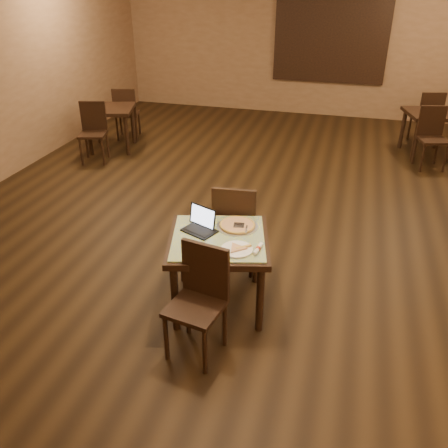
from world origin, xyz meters
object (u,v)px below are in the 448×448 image
(other_table_a_chair_far, at_px, (428,115))
(other_table_b_chair_far, at_px, (126,111))
(other_table_a, at_px, (431,119))
(pizza_pan, at_px, (237,226))
(other_table_b_chair_near, at_px, (93,128))
(chair_main_far, at_px, (235,224))
(other_table_a_chair_near, at_px, (432,134))
(tiled_table, at_px, (218,246))
(other_table_b, at_px, (110,115))
(chair_main_near, at_px, (200,295))
(laptop, at_px, (201,224))

(other_table_a_chair_far, height_order, other_table_b_chair_far, other_table_a_chair_far)
(other_table_a, xyz_separation_m, other_table_b_chair_far, (-5.42, -0.63, -0.08))
(other_table_a_chair_far, xyz_separation_m, other_table_b_chair_far, (-5.45, -1.20, -0.00))
(pizza_pan, bearing_deg, other_table_a_chair_far, 67.29)
(pizza_pan, relative_size, other_table_b_chair_near, 0.40)
(chair_main_far, relative_size, other_table_a_chair_near, 1.05)
(tiled_table, height_order, chair_main_far, chair_main_far)
(chair_main_far, height_order, other_table_a_chair_far, chair_main_far)
(tiled_table, height_order, other_table_b_chair_far, other_table_b_chair_far)
(chair_main_far, height_order, other_table_b, chair_main_far)
(other_table_a, bearing_deg, chair_main_near, -127.42)
(other_table_b, xyz_separation_m, other_table_b_chair_near, (-0.02, -0.57, -0.08))
(other_table_b_chair_near, bearing_deg, tiled_table, -61.99)
(chair_main_near, xyz_separation_m, other_table_b_chair_near, (-3.14, 3.87, -0.00))
(laptop, distance_m, pizza_pan, 0.35)
(tiled_table, xyz_separation_m, chair_main_near, (0.02, -0.61, -0.10))
(other_table_b, bearing_deg, chair_main_near, -70.76)
(chair_main_far, bearing_deg, chair_main_near, 85.59)
(chair_main_far, distance_m, other_table_a_chair_near, 4.49)
(other_table_a, distance_m, other_table_a_chair_near, 0.58)
(other_table_a_chair_near, relative_size, other_table_b, 0.98)
(other_table_a_chair_far, distance_m, other_table_b, 5.75)
(pizza_pan, distance_m, other_table_b_chair_near, 4.44)
(laptop, xyz_separation_m, other_table_b, (-2.90, 3.74, -0.19))
(other_table_a_chair_near, height_order, other_table_b, other_table_a_chair_near)
(other_table_a_chair_near, relative_size, other_table_b_chair_near, 1.00)
(laptop, xyz_separation_m, other_table_b_chair_far, (-2.88, 4.31, -0.26))
(tiled_table, distance_m, chair_main_near, 0.62)
(chair_main_far, relative_size, pizza_pan, 2.60)
(pizza_pan, distance_m, other_table_a, 5.29)
(chair_main_near, distance_m, laptop, 0.79)
(chair_main_far, bearing_deg, laptop, 63.12)
(other_table_b_chair_near, bearing_deg, laptop, -63.00)
(laptop, height_order, pizza_pan, laptop)
(pizza_pan, bearing_deg, other_table_b, 131.88)
(other_table_a_chair_far, bearing_deg, tiled_table, 52.10)
(other_table_a_chair_near, bearing_deg, other_table_a, 72.76)
(chair_main_far, distance_m, other_table_b_chair_near, 4.10)
(tiled_table, distance_m, other_table_b_chair_far, 5.38)
(other_table_b_chair_far, bearing_deg, other_table_a, 170.79)
(other_table_b_chair_near, bearing_deg, other_table_b_chair_far, 71.88)
(chair_main_far, height_order, laptop, chair_main_far)
(other_table_b, bearing_deg, laptop, -67.94)
(other_table_a_chair_far, distance_m, other_table_b_chair_near, 5.98)
(chair_main_far, distance_m, other_table_b_chair_far, 4.90)
(other_table_a_chair_far, relative_size, other_table_b_chair_near, 1.00)
(chair_main_far, relative_size, other_table_b, 1.03)
(other_table_b, bearing_deg, other_table_a, -3.36)
(other_table_b, bearing_deg, tiled_table, -66.81)
(laptop, distance_m, other_table_b_chair_far, 5.19)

